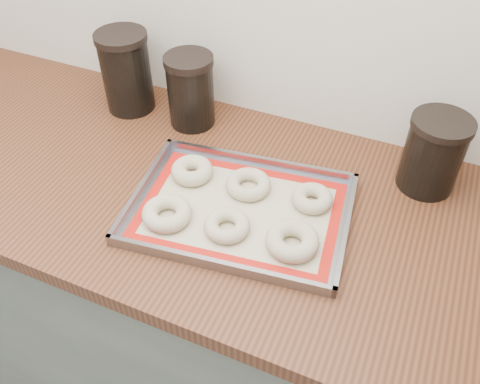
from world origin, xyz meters
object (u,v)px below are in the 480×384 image
at_px(canister_left, 126,72).
at_px(bagel_back_right, 312,198).
at_px(bagel_front_right, 292,241).
at_px(canister_right, 433,154).
at_px(canister_mid, 191,91).
at_px(bagel_front_left, 167,213).
at_px(bagel_back_left, 192,170).
at_px(bagel_front_mid, 227,225).
at_px(bagel_back_mid, 248,184).
at_px(baking_tray, 240,210).

bearing_deg(canister_left, bagel_back_right, -16.85).
height_order(bagel_front_right, canister_right, canister_right).
height_order(canister_mid, canister_right, canister_mid).
bearing_deg(bagel_front_right, bagel_back_right, 90.46).
distance_m(bagel_front_left, bagel_back_right, 0.31).
distance_m(bagel_front_left, canister_right, 0.58).
relative_size(bagel_back_left, bagel_back_right, 1.08).
relative_size(bagel_front_mid, bagel_back_right, 1.08).
bearing_deg(bagel_front_right, bagel_back_left, 158.66).
bearing_deg(bagel_front_mid, bagel_back_right, 46.90).
xyz_separation_m(canister_left, canister_mid, (0.18, 0.00, -0.01)).
bearing_deg(bagel_back_mid, baking_tray, -81.99).
bearing_deg(bagel_back_mid, bagel_back_left, -175.43).
relative_size(bagel_front_right, bagel_back_right, 1.21).
height_order(bagel_front_mid, canister_mid, canister_mid).
xyz_separation_m(bagel_back_right, canister_mid, (-0.38, 0.17, 0.07)).
height_order(bagel_front_left, canister_mid, canister_mid).
distance_m(bagel_back_mid, bagel_back_right, 0.14).
bearing_deg(bagel_front_left, canister_mid, 108.86).
relative_size(bagel_front_right, bagel_back_mid, 1.07).
bearing_deg(bagel_back_right, canister_left, 163.15).
bearing_deg(canister_left, baking_tray, -30.43).
xyz_separation_m(bagel_front_right, canister_right, (0.21, 0.30, 0.07)).
distance_m(bagel_front_right, bagel_back_mid, 0.19).
xyz_separation_m(bagel_front_left, bagel_front_right, (0.26, 0.03, 0.00)).
height_order(baking_tray, canister_left, canister_left).
height_order(bagel_back_right, canister_left, canister_left).
height_order(bagel_back_left, canister_right, canister_right).
bearing_deg(bagel_back_left, bagel_front_left, -84.17).
bearing_deg(bagel_front_mid, bagel_back_mid, 93.48).
relative_size(bagel_front_mid, canister_left, 0.45).
bearing_deg(bagel_back_mid, bagel_front_mid, -86.52).
distance_m(baking_tray, bagel_front_left, 0.15).
distance_m(bagel_front_mid, bagel_front_right, 0.14).
bearing_deg(bagel_back_right, bagel_back_mid, -174.89).
relative_size(bagel_front_left, bagel_back_left, 1.10).
distance_m(bagel_back_mid, canister_left, 0.47).
bearing_deg(bagel_back_mid, canister_right, 26.86).
bearing_deg(bagel_back_left, canister_right, 21.27).
bearing_deg(bagel_back_right, bagel_back_left, -175.15).
bearing_deg(bagel_back_left, canister_left, 145.76).
distance_m(bagel_front_right, canister_left, 0.65).
bearing_deg(bagel_front_left, bagel_front_mid, 8.81).
height_order(bagel_front_mid, canister_left, canister_left).
bearing_deg(bagel_front_mid, bagel_front_left, -171.19).
distance_m(bagel_back_left, canister_left, 0.36).
bearing_deg(baking_tray, bagel_back_right, 31.51).
relative_size(bagel_back_left, bagel_back_mid, 0.95).
xyz_separation_m(baking_tray, canister_left, (-0.43, 0.25, 0.10)).
bearing_deg(bagel_front_right, canister_mid, 141.17).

